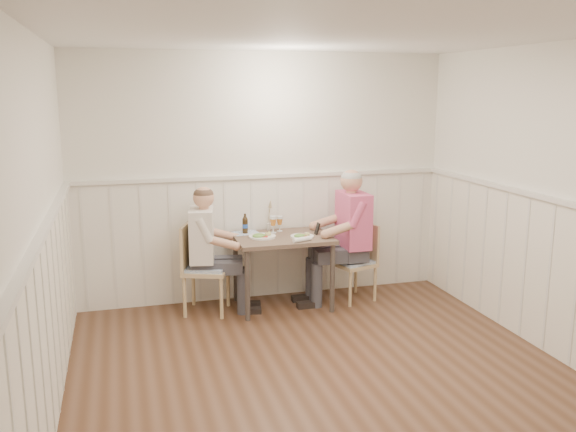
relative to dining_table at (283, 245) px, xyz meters
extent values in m
plane|color=#4C2F1D|center=(-0.09, -1.84, -0.65)|extent=(4.50, 4.50, 0.00)
cube|color=white|center=(-0.09, 0.41, 0.65)|extent=(4.00, 0.04, 2.60)
cube|color=white|center=(-0.09, -4.09, 0.65)|extent=(4.00, 0.04, 2.60)
cube|color=white|center=(-2.09, -1.84, 0.65)|extent=(0.04, 4.50, 2.60)
cube|color=white|center=(1.91, -1.84, 0.65)|extent=(0.04, 4.50, 2.60)
cube|color=white|center=(-0.09, -1.84, 1.94)|extent=(4.00, 4.50, 0.02)
cube|color=white|center=(-0.09, 0.39, 0.00)|extent=(3.98, 0.03, 1.30)
cube|color=white|center=(-2.08, -1.84, 0.00)|extent=(0.03, 4.48, 1.30)
cube|color=white|center=(1.89, -1.84, 0.00)|extent=(0.03, 4.48, 1.30)
cube|color=silver|center=(-0.09, 0.38, 0.67)|extent=(3.98, 0.06, 0.04)
cube|color=silver|center=(-2.06, -1.84, 0.67)|extent=(0.06, 4.48, 0.04)
cube|color=silver|center=(1.88, -1.84, 0.67)|extent=(0.06, 4.48, 0.04)
cube|color=brown|center=(0.00, 0.00, 0.08)|extent=(0.97, 0.70, 0.04)
cylinder|color=#3F3833|center=(-0.44, -0.30, -0.30)|extent=(0.05, 0.05, 0.71)
cylinder|color=#3F3833|center=(-0.44, 0.30, -0.30)|extent=(0.05, 0.05, 0.71)
cylinder|color=#3F3833|center=(0.44, -0.30, -0.30)|extent=(0.05, 0.05, 0.71)
cylinder|color=#3F3833|center=(0.44, 0.30, -0.30)|extent=(0.05, 0.05, 0.71)
cube|color=tan|center=(0.78, 0.00, -0.26)|extent=(0.48, 0.48, 0.04)
cube|color=#5D82B4|center=(0.78, 0.00, -0.22)|extent=(0.43, 0.43, 0.03)
cube|color=tan|center=(0.95, 0.05, -0.03)|extent=(0.13, 0.38, 0.41)
cylinder|color=tan|center=(0.99, -0.11, -0.46)|extent=(0.03, 0.03, 0.38)
cylinder|color=tan|center=(0.67, -0.21, -0.46)|extent=(0.03, 0.03, 0.38)
cylinder|color=tan|center=(0.89, 0.20, -0.46)|extent=(0.03, 0.03, 0.38)
cylinder|color=tan|center=(0.57, 0.11, -0.46)|extent=(0.03, 0.03, 0.38)
cube|color=tan|center=(-0.78, 0.05, -0.21)|extent=(0.55, 0.55, 0.04)
cube|color=#5D82B4|center=(-0.78, 0.05, -0.18)|extent=(0.50, 0.50, 0.03)
cube|color=tan|center=(-0.96, 0.12, 0.03)|extent=(0.18, 0.41, 0.45)
cylinder|color=tan|center=(-0.89, 0.29, -0.44)|extent=(0.04, 0.04, 0.42)
cylinder|color=tan|center=(-0.55, 0.16, -0.44)|extent=(0.04, 0.04, 0.42)
cylinder|color=tan|center=(-1.02, -0.06, -0.44)|extent=(0.04, 0.04, 0.42)
cylinder|color=tan|center=(-0.67, -0.19, -0.44)|extent=(0.04, 0.04, 0.42)
cube|color=#3F3F47|center=(0.74, -0.02, -0.42)|extent=(0.46, 0.42, 0.47)
cube|color=#3F3F47|center=(0.53, -0.02, -0.12)|extent=(0.44, 0.38, 0.14)
cube|color=#D24E79|center=(0.74, -0.02, 0.23)|extent=(0.26, 0.46, 0.57)
sphere|color=tan|center=(0.74, -0.02, 0.64)|extent=(0.23, 0.23, 0.23)
sphere|color=#A5A5A0|center=(0.74, -0.02, 0.67)|extent=(0.22, 0.22, 0.22)
cube|color=black|center=(0.37, -0.01, 0.23)|extent=(0.02, 0.07, 0.14)
cube|color=#3F3F47|center=(-0.80, 0.06, -0.44)|extent=(0.48, 0.45, 0.43)
cube|color=#3F3F47|center=(-0.61, 0.02, -0.17)|extent=(0.46, 0.41, 0.12)
cube|color=beige|center=(-0.80, 0.06, 0.15)|extent=(0.30, 0.45, 0.52)
sphere|color=tan|center=(-0.80, 0.06, 0.53)|extent=(0.21, 0.21, 0.21)
sphere|color=#4C3828|center=(-0.80, 0.06, 0.56)|extent=(0.20, 0.20, 0.20)
cylinder|color=white|center=(0.18, -0.10, 0.11)|extent=(0.24, 0.24, 0.02)
ellipsoid|color=#3F722D|center=(0.14, -0.12, 0.14)|extent=(0.12, 0.10, 0.04)
sphere|color=tan|center=(0.23, -0.09, 0.13)|extent=(0.03, 0.03, 0.03)
cube|color=#8F6054|center=(0.20, -0.04, 0.12)|extent=(0.07, 0.04, 0.01)
cylinder|color=white|center=(0.24, -0.04, 0.13)|extent=(0.05, 0.05, 0.03)
cylinder|color=white|center=(-0.21, 0.01, 0.11)|extent=(0.27, 0.27, 0.02)
ellipsoid|color=#3F722D|center=(-0.25, -0.02, 0.14)|extent=(0.13, 0.11, 0.05)
sphere|color=tan|center=(-0.15, 0.02, 0.13)|extent=(0.04, 0.04, 0.04)
cylinder|color=silver|center=(0.03, 0.22, 0.10)|extent=(0.06, 0.06, 0.01)
cylinder|color=silver|center=(0.03, 0.22, 0.14)|extent=(0.01, 0.01, 0.07)
cone|color=orange|center=(0.03, 0.22, 0.20)|extent=(0.07, 0.07, 0.06)
cylinder|color=silver|center=(0.03, 0.22, 0.25)|extent=(0.07, 0.07, 0.03)
cylinder|color=silver|center=(-0.06, 0.16, 0.10)|extent=(0.06, 0.06, 0.01)
cylinder|color=silver|center=(-0.06, 0.16, 0.14)|extent=(0.01, 0.01, 0.08)
cone|color=orange|center=(-0.06, 0.16, 0.21)|extent=(0.07, 0.07, 0.07)
cylinder|color=silver|center=(-0.06, 0.16, 0.26)|extent=(0.07, 0.07, 0.03)
cylinder|color=black|center=(-0.34, 0.22, 0.17)|extent=(0.06, 0.06, 0.15)
cone|color=black|center=(-0.34, 0.22, 0.27)|extent=(0.06, 0.06, 0.04)
cylinder|color=black|center=(-0.34, 0.22, 0.29)|extent=(0.02, 0.02, 0.03)
cylinder|color=#204AA8|center=(-0.34, 0.22, 0.18)|extent=(0.06, 0.06, 0.04)
cylinder|color=white|center=(0.13, -0.27, 0.12)|extent=(0.21, 0.10, 0.05)
cylinder|color=silver|center=(-0.07, 0.31, 0.13)|extent=(0.04, 0.04, 0.07)
cylinder|color=tan|center=(-0.07, 0.31, 0.25)|extent=(0.02, 0.02, 0.23)
cone|color=tan|center=(-0.07, 0.31, 0.39)|extent=(0.03, 0.03, 0.08)
cube|color=#5D82B4|center=(-0.34, 0.23, 0.10)|extent=(0.29, 0.24, 0.01)
camera|label=1|loc=(-1.58, -5.82, 1.56)|focal=38.00mm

